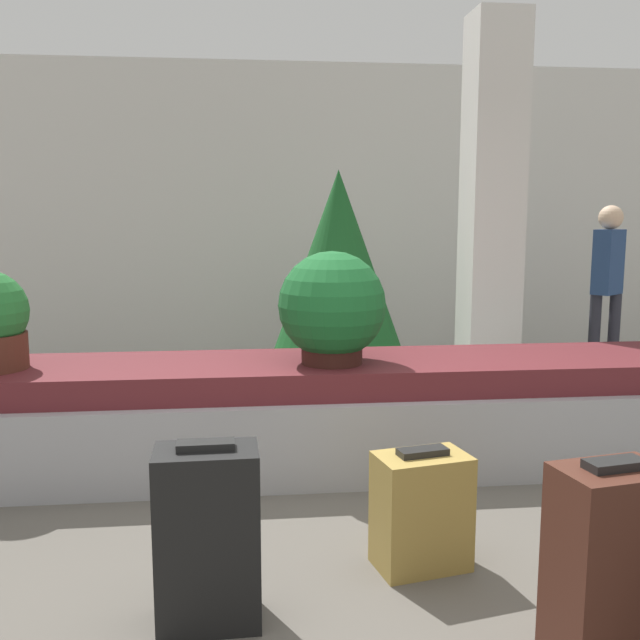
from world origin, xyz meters
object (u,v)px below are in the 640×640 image
Objects in this scene: potted_plant_0 at (332,309)px; decorated_tree at (338,272)px; suitcase_4 at (208,536)px; suitcase_1 at (608,572)px; traveler_0 at (607,275)px; pillar at (492,208)px; suitcase_0 at (421,510)px.

potted_plant_0 is 2.00m from decorated_tree.
suitcase_4 is 1.86m from potted_plant_0.
suitcase_1 is 0.39× the size of decorated_tree.
pillar is at bearing 164.24° from traveler_0.
traveler_0 is (1.37, 0.53, -0.63)m from pillar.
traveler_0 is 0.85× the size of decorated_tree.
traveler_0 reaches higher than suitcase_4.
traveler_0 reaches higher than potted_plant_0.
decorated_tree is (-1.30, 0.18, -0.55)m from pillar.
potted_plant_0 reaches higher than suitcase_1.
pillar is at bearing 48.13° from potted_plant_0.
pillar reaches higher than suitcase_1.
suitcase_0 is at bearing -79.32° from potted_plant_0.
pillar is 1.66× the size of decorated_tree.
pillar is 5.88× the size of suitcase_0.
suitcase_4 is at bearing -171.52° from suitcase_0.
potted_plant_0 reaches higher than suitcase_0.
pillar is 1.42m from decorated_tree.
potted_plant_0 is at bearing 97.86° from suitcase_1.
potted_plant_0 is (-0.24, 1.27, 0.73)m from suitcase_0.
suitcase_1 is 4.99m from traveler_0.
suitcase_0 is 0.81× the size of potted_plant_0.
decorated_tree is at bearing 73.24° from suitcase_4.
traveler_0 reaches higher than suitcase_0.
decorated_tree is at bearing 76.89° from suitcase_0.
suitcase_0 is 0.33× the size of traveler_0.
pillar is at bearing 54.69° from suitcase_4.
suitcase_0 is at bearing 108.22° from suitcase_1.
potted_plant_0 is at bearing -179.03° from traveler_0.
suitcase_0 is at bearing -164.31° from traveler_0.
potted_plant_0 is 0.41× the size of traveler_0.
suitcase_0 is 3.33m from decorated_tree.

